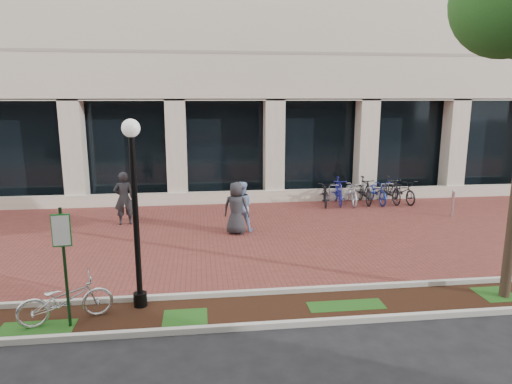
{
  "coord_description": "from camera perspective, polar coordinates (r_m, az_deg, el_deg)",
  "views": [
    {
      "loc": [
        -1.09,
        -13.83,
        4.29
      ],
      "look_at": [
        0.54,
        -0.8,
        1.56
      ],
      "focal_mm": 32.0,
      "sensor_mm": 36.0,
      "label": 1
    }
  ],
  "objects": [
    {
      "name": "pedestrian_mid",
      "position": [
        14.77,
        -1.87,
        -1.83
      ],
      "size": [
        0.85,
        0.69,
        1.64
      ],
      "primitive_type": "imported",
      "rotation": [
        0.0,
        0.0,
        3.06
      ],
      "color": "#90ABD7",
      "rests_on": "ground"
    },
    {
      "name": "ground",
      "position": [
        14.52,
        -2.53,
        -5.43
      ],
      "size": [
        120.0,
        120.0,
        0.0
      ],
      "primitive_type": "plane",
      "color": "black",
      "rests_on": "ground"
    },
    {
      "name": "curb_plaza_side",
      "position": [
        10.3,
        -0.45,
        -12.47
      ],
      "size": [
        40.0,
        0.12,
        0.12
      ],
      "primitive_type": "cube",
      "color": "#B8B7AE",
      "rests_on": "ground"
    },
    {
      "name": "planting_strip",
      "position": [
        9.65,
        0.09,
        -14.58
      ],
      "size": [
        40.0,
        1.5,
        0.01
      ],
      "primitive_type": "cube",
      "color": "black",
      "rests_on": "ground"
    },
    {
      "name": "bike_rack_cluster",
      "position": [
        19.19,
        13.4,
        0.09
      ],
      "size": [
        4.24,
        1.98,
        1.1
      ],
      "rotation": [
        0.0,
        0.0,
        -0.1
      ],
      "color": "black",
      "rests_on": "ground"
    },
    {
      "name": "parking_sign",
      "position": [
        9.16,
        -22.91,
        -6.96
      ],
      "size": [
        0.34,
        0.07,
        2.34
      ],
      "rotation": [
        0.0,
        0.0,
        0.09
      ],
      "color": "#153A1A",
      "rests_on": "ground"
    },
    {
      "name": "curb_street_side",
      "position": [
        8.97,
        0.71,
        -16.37
      ],
      "size": [
        40.0,
        0.12,
        0.12
      ],
      "primitive_type": "cube",
      "color": "#B8B7AE",
      "rests_on": "ground"
    },
    {
      "name": "locked_bicycle",
      "position": [
        9.76,
        -22.71,
        -12.27
      ],
      "size": [
        1.87,
        1.16,
        0.93
      ],
      "primitive_type": "imported",
      "rotation": [
        0.0,
        0.0,
        1.9
      ],
      "color": "silver",
      "rests_on": "ground"
    },
    {
      "name": "lamppost",
      "position": [
        9.41,
        -14.89,
        -1.44
      ],
      "size": [
        0.36,
        0.36,
        3.89
      ],
      "color": "black",
      "rests_on": "ground"
    },
    {
      "name": "brick_plaza",
      "position": [
        14.52,
        -2.53,
        -5.41
      ],
      "size": [
        40.0,
        9.0,
        0.01
      ],
      "primitive_type": "cube",
      "color": "brown",
      "rests_on": "ground"
    },
    {
      "name": "pedestrian_left",
      "position": [
        16.14,
        -16.19,
        -0.77
      ],
      "size": [
        0.74,
        0.56,
        1.84
      ],
      "primitive_type": "imported",
      "rotation": [
        0.0,
        0.0,
        3.33
      ],
      "color": "#242529",
      "rests_on": "ground"
    },
    {
      "name": "pedestrian_right",
      "position": [
        14.47,
        -2.5,
        -2.03
      ],
      "size": [
        0.95,
        0.77,
        1.69
      ],
      "primitive_type": "imported",
      "rotation": [
        0.0,
        0.0,
        2.82
      ],
      "color": "#29292E",
      "rests_on": "ground"
    },
    {
      "name": "bollard",
      "position": [
        18.08,
        23.37,
        -1.29
      ],
      "size": [
        0.12,
        0.12,
        1.0
      ],
      "color": "silver",
      "rests_on": "ground"
    }
  ]
}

